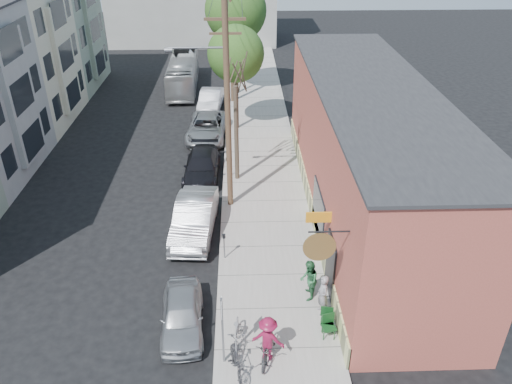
{
  "coord_description": "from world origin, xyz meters",
  "views": [
    {
      "loc": [
        3.05,
        -16.28,
        13.6
      ],
      "look_at": [
        3.73,
        4.58,
        1.5
      ],
      "focal_mm": 35.0,
      "sensor_mm": 36.0,
      "label": 1
    }
  ],
  "objects_px": {
    "car_0": "(182,314)",
    "bus": "(183,73)",
    "cyclist": "(268,339)",
    "sign_post": "(222,325)",
    "car_3": "(207,128)",
    "tree_leafy_mid": "(236,54)",
    "tree_leafy_far": "(236,11)",
    "parking_meter_far": "(227,164)",
    "car_4": "(211,100)",
    "patron_grey": "(322,295)",
    "patron_green": "(309,280)",
    "car_1": "(194,218)",
    "parked_bike_a": "(236,363)",
    "patio_chair_a": "(329,327)",
    "parking_meter_near": "(224,242)",
    "patio_chair_b": "(327,320)",
    "car_2": "(202,166)",
    "tree_bare": "(236,134)",
    "utility_pole_near": "(226,107)",
    "parked_bike_b": "(237,334)"
  },
  "relations": [
    {
      "from": "parking_meter_near",
      "to": "bus",
      "type": "xyz_separation_m",
      "value": [
        -3.97,
        23.78,
        0.31
      ]
    },
    {
      "from": "cyclist",
      "to": "car_4",
      "type": "distance_m",
      "value": 24.41
    },
    {
      "from": "car_0",
      "to": "bus",
      "type": "distance_m",
      "value": 27.86
    },
    {
      "from": "tree_leafy_mid",
      "to": "tree_leafy_far",
      "type": "bearing_deg",
      "value": 90.0
    },
    {
      "from": "bus",
      "to": "car_2",
      "type": "bearing_deg",
      "value": -82.72
    },
    {
      "from": "patron_green",
      "to": "parked_bike_a",
      "type": "distance_m",
      "value": 4.58
    },
    {
      "from": "cyclist",
      "to": "car_2",
      "type": "relative_size",
      "value": 0.37
    },
    {
      "from": "bus",
      "to": "cyclist",
      "type": "bearing_deg",
      "value": -80.96
    },
    {
      "from": "car_0",
      "to": "tree_leafy_far",
      "type": "bearing_deg",
      "value": 81.51
    },
    {
      "from": "car_0",
      "to": "bus",
      "type": "bearing_deg",
      "value": 91.11
    },
    {
      "from": "patron_grey",
      "to": "tree_leafy_mid",
      "type": "bearing_deg",
      "value": -178.78
    },
    {
      "from": "sign_post",
      "to": "cyclist",
      "type": "distance_m",
      "value": 1.7
    },
    {
      "from": "car_0",
      "to": "car_1",
      "type": "height_order",
      "value": "car_1"
    },
    {
      "from": "tree_leafy_far",
      "to": "car_0",
      "type": "relative_size",
      "value": 2.33
    },
    {
      "from": "patron_grey",
      "to": "bus",
      "type": "relative_size",
      "value": 0.18
    },
    {
      "from": "patio_chair_b",
      "to": "parked_bike_a",
      "type": "bearing_deg",
      "value": -136.73
    },
    {
      "from": "patron_grey",
      "to": "patron_green",
      "type": "distance_m",
      "value": 0.94
    },
    {
      "from": "utility_pole_near",
      "to": "parked_bike_a",
      "type": "height_order",
      "value": "utility_pole_near"
    },
    {
      "from": "sign_post",
      "to": "car_3",
      "type": "relative_size",
      "value": 0.53
    },
    {
      "from": "cyclist",
      "to": "parking_meter_far",
      "type": "bearing_deg",
      "value": -64.87
    },
    {
      "from": "patio_chair_a",
      "to": "car_3",
      "type": "height_order",
      "value": "car_3"
    },
    {
      "from": "patio_chair_b",
      "to": "bus",
      "type": "bearing_deg",
      "value": 118.68
    },
    {
      "from": "patio_chair_a",
      "to": "car_1",
      "type": "relative_size",
      "value": 0.18
    },
    {
      "from": "sign_post",
      "to": "car_2",
      "type": "bearing_deg",
      "value": 96.56
    },
    {
      "from": "tree_leafy_far",
      "to": "parked_bike_a",
      "type": "distance_m",
      "value": 28.95
    },
    {
      "from": "utility_pole_near",
      "to": "bus",
      "type": "xyz_separation_m",
      "value": [
        -4.11,
        19.24,
        -4.12
      ]
    },
    {
      "from": "sign_post",
      "to": "patio_chair_a",
      "type": "relative_size",
      "value": 3.18
    },
    {
      "from": "parking_meter_far",
      "to": "tree_leafy_mid",
      "type": "bearing_deg",
      "value": 85.68
    },
    {
      "from": "sign_post",
      "to": "parking_meter_near",
      "type": "bearing_deg",
      "value": 91.0
    },
    {
      "from": "parking_meter_near",
      "to": "bus",
      "type": "height_order",
      "value": "bus"
    },
    {
      "from": "car_0",
      "to": "patron_green",
      "type": "bearing_deg",
      "value": 11.1
    },
    {
      "from": "parking_meter_near",
      "to": "parked_bike_b",
      "type": "relative_size",
      "value": 0.7
    },
    {
      "from": "parked_bike_b",
      "to": "tree_leafy_far",
      "type": "bearing_deg",
      "value": 91.73
    },
    {
      "from": "parking_meter_near",
      "to": "bus",
      "type": "relative_size",
      "value": 0.13
    },
    {
      "from": "cyclist",
      "to": "car_4",
      "type": "bearing_deg",
      "value": -64.7
    },
    {
      "from": "tree_leafy_mid",
      "to": "patio_chair_a",
      "type": "distance_m",
      "value": 20.18
    },
    {
      "from": "tree_leafy_mid",
      "to": "parking_meter_near",
      "type": "bearing_deg",
      "value": -92.15
    },
    {
      "from": "tree_leafy_mid",
      "to": "car_0",
      "type": "bearing_deg",
      "value": -96.13
    },
    {
      "from": "car_0",
      "to": "car_3",
      "type": "distance_m",
      "value": 17.23
    },
    {
      "from": "tree_bare",
      "to": "patio_chair_b",
      "type": "relative_size",
      "value": 6.09
    },
    {
      "from": "tree_leafy_far",
      "to": "car_2",
      "type": "distance_m",
      "value": 15.58
    },
    {
      "from": "parking_meter_far",
      "to": "parking_meter_near",
      "type": "bearing_deg",
      "value": -90.0
    },
    {
      "from": "patio_chair_a",
      "to": "car_4",
      "type": "distance_m",
      "value": 23.9
    },
    {
      "from": "parking_meter_far",
      "to": "car_4",
      "type": "distance_m",
      "value": 11.34
    },
    {
      "from": "sign_post",
      "to": "parking_meter_far",
      "type": "xyz_separation_m",
      "value": [
        -0.1,
        13.09,
        -0.85
      ]
    },
    {
      "from": "parked_bike_a",
      "to": "bus",
      "type": "distance_m",
      "value": 30.39
    },
    {
      "from": "car_2",
      "to": "parking_meter_near",
      "type": "bearing_deg",
      "value": -77.61
    },
    {
      "from": "parking_meter_far",
      "to": "parked_bike_a",
      "type": "xyz_separation_m",
      "value": [
        0.52,
        -13.66,
        -0.31
      ]
    },
    {
      "from": "patron_grey",
      "to": "car_1",
      "type": "xyz_separation_m",
      "value": [
        -5.18,
        5.7,
        -0.18
      ]
    },
    {
      "from": "car_4",
      "to": "parking_meter_far",
      "type": "bearing_deg",
      "value": -77.91
    }
  ]
}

